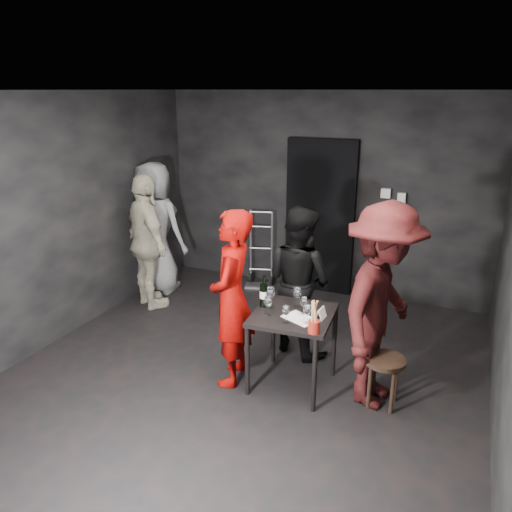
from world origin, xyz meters
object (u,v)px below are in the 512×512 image
at_px(tasting_table, 293,323).
at_px(server_red, 232,287).
at_px(woman_black, 299,276).
at_px(bystander_cream, 146,232).
at_px(bystander_grey, 154,215).
at_px(stool, 384,367).
at_px(breadstick_cup, 314,318).
at_px(wine_bottle, 264,294).
at_px(man_maroon, 383,284).
at_px(hand_truck, 260,271).

height_order(tasting_table, server_red, server_red).
xyz_separation_m(woman_black, bystander_cream, (-2.13, 0.31, 0.16)).
distance_m(bystander_cream, bystander_grey, 0.56).
bearing_deg(bystander_cream, bystander_grey, -33.33).
bearing_deg(stool, breadstick_cup, -151.29).
relative_size(tasting_table, wine_bottle, 2.40).
distance_m(tasting_table, wine_bottle, 0.38).
distance_m(wine_bottle, breadstick_cup, 0.68).
xyz_separation_m(man_maroon, bystander_cream, (-3.09, 0.92, -0.13)).
bearing_deg(breadstick_cup, tasting_table, 134.69).
height_order(hand_truck, breadstick_cup, hand_truck).
relative_size(tasting_table, bystander_cream, 0.37).
xyz_separation_m(woman_black, bystander_grey, (-2.36, 0.81, 0.24)).
xyz_separation_m(woman_black, wine_bottle, (-0.12, -0.65, 0.02)).
distance_m(tasting_table, bystander_grey, 2.98).
bearing_deg(hand_truck, stool, -63.28).
relative_size(hand_truck, stool, 2.34).
xyz_separation_m(tasting_table, server_red, (-0.56, -0.13, 0.31)).
xyz_separation_m(man_maroon, breadstick_cup, (-0.49, -0.37, -0.25)).
height_order(man_maroon, bystander_grey, man_maroon).
distance_m(stool, man_maroon, 0.76).
distance_m(server_red, man_maroon, 1.37).
relative_size(hand_truck, server_red, 0.57).
bearing_deg(bystander_grey, wine_bottle, 150.10).
height_order(server_red, breadstick_cup, server_red).
bearing_deg(bystander_cream, tasting_table, -170.78).
xyz_separation_m(stool, bystander_cream, (-3.17, 0.98, 0.62)).
bearing_deg(stool, bystander_grey, 156.45).
xyz_separation_m(tasting_table, bystander_grey, (-2.54, 1.50, 0.43)).
distance_m(hand_truck, stool, 3.10).
relative_size(tasting_table, breadstick_cup, 2.41).
distance_m(hand_truck, tasting_table, 2.63).
xyz_separation_m(hand_truck, bystander_cream, (-1.02, -1.25, 0.80)).
bearing_deg(bystander_grey, hand_truck, -145.87).
height_order(man_maroon, wine_bottle, man_maroon).
bearing_deg(tasting_table, wine_bottle, 173.07).
distance_m(hand_truck, server_red, 2.60).
xyz_separation_m(stool, server_red, (-1.42, -0.15, 0.58)).
bearing_deg(wine_bottle, bystander_grey, 146.80).
bearing_deg(tasting_table, hand_truck, 119.97).
xyz_separation_m(server_red, breadstick_cup, (0.85, -0.16, -0.08)).
bearing_deg(tasting_table, man_maroon, 5.78).
height_order(server_red, wine_bottle, server_red).
xyz_separation_m(server_red, bystander_grey, (-1.98, 1.63, 0.12)).
distance_m(stool, bystander_cream, 3.38).
distance_m(hand_truck, breadstick_cup, 3.07).
bearing_deg(bystander_cream, wine_bottle, -173.05).
bearing_deg(woman_black, server_red, 89.15).
bearing_deg(bystander_grey, man_maroon, 160.13).
height_order(stool, bystander_cream, bystander_cream).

